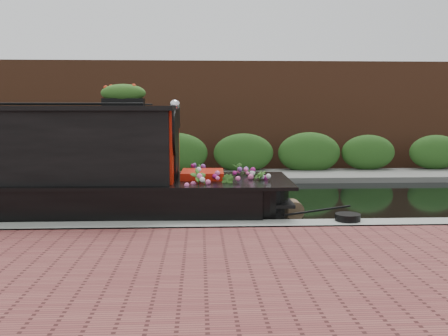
{
  "coord_description": "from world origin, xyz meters",
  "views": [
    {
      "loc": [
        0.78,
        -11.76,
        2.21
      ],
      "look_at": [
        1.31,
        -0.6,
        0.91
      ],
      "focal_mm": 40.0,
      "sensor_mm": 36.0,
      "label": 1
    }
  ],
  "objects": [
    {
      "name": "near_bank_coping",
      "position": [
        0.0,
        -3.3,
        0.0
      ],
      "size": [
        40.0,
        0.6,
        0.5
      ],
      "primitive_type": "cube",
      "color": "gray",
      "rests_on": "ground"
    },
    {
      "name": "ground",
      "position": [
        0.0,
        0.0,
        0.0
      ],
      "size": [
        80.0,
        80.0,
        0.0
      ],
      "primitive_type": "plane",
      "color": "black",
      "rests_on": "ground"
    },
    {
      "name": "far_hedge",
      "position": [
        0.0,
        5.1,
        0.0
      ],
      "size": [
        40.0,
        1.1,
        2.8
      ],
      "primitive_type": "cube",
      "color": "#26501A",
      "rests_on": "ground"
    },
    {
      "name": "rope_fender",
      "position": [
        2.68,
        -1.81,
        0.19
      ],
      "size": [
        0.37,
        0.44,
        0.37
      ],
      "primitive_type": "cylinder",
      "rotation": [
        1.57,
        0.0,
        0.0
      ],
      "color": "brown",
      "rests_on": "ground"
    },
    {
      "name": "coiled_mooring_rope",
      "position": [
        3.4,
        -3.15,
        0.31
      ],
      "size": [
        0.45,
        0.45,
        0.12
      ],
      "primitive_type": "cylinder",
      "color": "black",
      "rests_on": "near_bank_coping"
    },
    {
      "name": "near_bank_pavers",
      "position": [
        0.0,
        -7.0,
        0.0
      ],
      "size": [
        40.0,
        7.0,
        0.5
      ],
      "primitive_type": "cube",
      "color": "brown",
      "rests_on": "ground"
    },
    {
      "name": "far_brick_wall",
      "position": [
        0.0,
        7.2,
        0.0
      ],
      "size": [
        40.0,
        1.0,
        8.0
      ],
      "primitive_type": "cube",
      "color": "brown",
      "rests_on": "ground"
    },
    {
      "name": "far_bank_path",
      "position": [
        0.0,
        4.2,
        0.0
      ],
      "size": [
        40.0,
        2.4,
        0.34
      ],
      "primitive_type": "cube",
      "color": "#62625E",
      "rests_on": "ground"
    }
  ]
}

